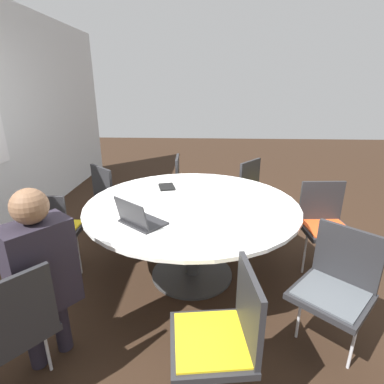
{
  "coord_description": "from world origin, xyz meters",
  "views": [
    {
      "loc": [
        -2.48,
        -0.12,
        1.74
      ],
      "look_at": [
        0.0,
        0.0,
        0.85
      ],
      "focal_mm": 28.0,
      "sensor_mm": 36.0,
      "label": 1
    }
  ],
  "objects_px": {
    "chair_6": "(113,193)",
    "chair_2": "(336,283)",
    "chair_1": "(223,331)",
    "chair_7": "(52,227)",
    "chair_4": "(258,190)",
    "chair_5": "(187,183)",
    "person_0": "(41,270)",
    "spiral_notebook": "(167,187)",
    "chair_3": "(325,220)",
    "chair_0": "(8,326)",
    "laptop": "(138,218)"
  },
  "relations": [
    {
      "from": "chair_6",
      "to": "chair_2",
      "type": "bearing_deg",
      "value": 3.01
    },
    {
      "from": "chair_1",
      "to": "chair_7",
      "type": "xyz_separation_m",
      "value": [
        1.14,
        1.49,
        0.0
      ]
    },
    {
      "from": "chair_2",
      "to": "chair_4",
      "type": "distance_m",
      "value": 1.84
    },
    {
      "from": "chair_6",
      "to": "chair_5",
      "type": "bearing_deg",
      "value": 70.59
    },
    {
      "from": "person_0",
      "to": "spiral_notebook",
      "type": "height_order",
      "value": "person_0"
    },
    {
      "from": "chair_5",
      "to": "person_0",
      "type": "relative_size",
      "value": 0.72
    },
    {
      "from": "spiral_notebook",
      "to": "chair_5",
      "type": "bearing_deg",
      "value": -10.09
    },
    {
      "from": "chair_6",
      "to": "chair_7",
      "type": "bearing_deg",
      "value": -64.78
    },
    {
      "from": "chair_3",
      "to": "chair_0",
      "type": "bearing_deg",
      "value": 28.96
    },
    {
      "from": "chair_3",
      "to": "chair_4",
      "type": "bearing_deg",
      "value": -64.09
    },
    {
      "from": "chair_6",
      "to": "laptop",
      "type": "xyz_separation_m",
      "value": [
        -1.28,
        -0.6,
        0.27
      ]
    },
    {
      "from": "laptop",
      "to": "chair_6",
      "type": "bearing_deg",
      "value": -26.36
    },
    {
      "from": "laptop",
      "to": "spiral_notebook",
      "type": "height_order",
      "value": "laptop"
    },
    {
      "from": "chair_1",
      "to": "chair_4",
      "type": "distance_m",
      "value": 2.33
    },
    {
      "from": "chair_0",
      "to": "chair_3",
      "type": "relative_size",
      "value": 1.0
    },
    {
      "from": "chair_0",
      "to": "chair_2",
      "type": "xyz_separation_m",
      "value": [
        0.46,
        -1.9,
        0.0
      ]
    },
    {
      "from": "chair_0",
      "to": "person_0",
      "type": "distance_m",
      "value": 0.32
    },
    {
      "from": "chair_0",
      "to": "laptop",
      "type": "relative_size",
      "value": 2.13
    },
    {
      "from": "person_0",
      "to": "spiral_notebook",
      "type": "xyz_separation_m",
      "value": [
        1.43,
        -0.56,
        0.04
      ]
    },
    {
      "from": "chair_3",
      "to": "laptop",
      "type": "bearing_deg",
      "value": 16.96
    },
    {
      "from": "chair_7",
      "to": "chair_0",
      "type": "bearing_deg",
      "value": -75.36
    },
    {
      "from": "chair_1",
      "to": "chair_6",
      "type": "distance_m",
      "value": 2.39
    },
    {
      "from": "person_0",
      "to": "chair_3",
      "type": "bearing_deg",
      "value": -21.9
    },
    {
      "from": "chair_6",
      "to": "spiral_notebook",
      "type": "bearing_deg",
      "value": 12.17
    },
    {
      "from": "chair_2",
      "to": "spiral_notebook",
      "type": "bearing_deg",
      "value": -1.17
    },
    {
      "from": "chair_3",
      "to": "chair_4",
      "type": "relative_size",
      "value": 1.0
    },
    {
      "from": "chair_1",
      "to": "chair_3",
      "type": "xyz_separation_m",
      "value": [
        1.42,
        -1.03,
        0.0
      ]
    },
    {
      "from": "chair_7",
      "to": "person_0",
      "type": "relative_size",
      "value": 0.72
    },
    {
      "from": "chair_7",
      "to": "spiral_notebook",
      "type": "height_order",
      "value": "chair_7"
    },
    {
      "from": "chair_0",
      "to": "spiral_notebook",
      "type": "xyz_separation_m",
      "value": [
        1.67,
        -0.64,
        0.23
      ]
    },
    {
      "from": "chair_0",
      "to": "chair_1",
      "type": "bearing_deg",
      "value": -50.55
    },
    {
      "from": "chair_0",
      "to": "person_0",
      "type": "xyz_separation_m",
      "value": [
        0.24,
        -0.08,
        0.19
      ]
    },
    {
      "from": "chair_0",
      "to": "spiral_notebook",
      "type": "distance_m",
      "value": 1.8
    },
    {
      "from": "person_0",
      "to": "chair_1",
      "type": "bearing_deg",
      "value": -63.24
    },
    {
      "from": "chair_2",
      "to": "chair_1",
      "type": "bearing_deg",
      "value": 72.9
    },
    {
      "from": "chair_0",
      "to": "chair_6",
      "type": "height_order",
      "value": "same"
    },
    {
      "from": "chair_5",
      "to": "spiral_notebook",
      "type": "relative_size",
      "value": 3.64
    },
    {
      "from": "chair_1",
      "to": "chair_3",
      "type": "relative_size",
      "value": 1.0
    },
    {
      "from": "chair_2",
      "to": "laptop",
      "type": "relative_size",
      "value": 2.13
    },
    {
      "from": "spiral_notebook",
      "to": "chair_1",
      "type": "bearing_deg",
      "value": -162.96
    },
    {
      "from": "chair_3",
      "to": "chair_6",
      "type": "xyz_separation_m",
      "value": [
        0.64,
        2.24,
        0.0
      ]
    },
    {
      "from": "chair_3",
      "to": "laptop",
      "type": "height_order",
      "value": "laptop"
    },
    {
      "from": "chair_1",
      "to": "chair_7",
      "type": "height_order",
      "value": "same"
    },
    {
      "from": "chair_2",
      "to": "chair_3",
      "type": "bearing_deg",
      "value": -63.48
    },
    {
      "from": "chair_4",
      "to": "chair_5",
      "type": "bearing_deg",
      "value": -65.72
    },
    {
      "from": "chair_5",
      "to": "person_0",
      "type": "bearing_deg",
      "value": -19.84
    },
    {
      "from": "chair_4",
      "to": "chair_0",
      "type": "bearing_deg",
      "value": 3.54
    },
    {
      "from": "chair_3",
      "to": "person_0",
      "type": "bearing_deg",
      "value": 25.3
    },
    {
      "from": "laptop",
      "to": "spiral_notebook",
      "type": "distance_m",
      "value": 0.88
    },
    {
      "from": "chair_3",
      "to": "spiral_notebook",
      "type": "relative_size",
      "value": 3.64
    }
  ]
}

